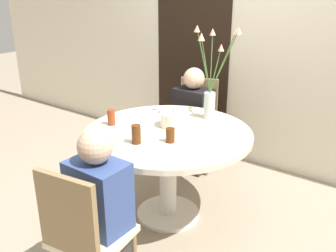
{
  "coord_description": "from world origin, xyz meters",
  "views": [
    {
      "loc": [
        1.54,
        -2.11,
        1.79
      ],
      "look_at": [
        0.0,
        0.0,
        0.78
      ],
      "focal_mm": 40.0,
      "sensor_mm": 36.0,
      "label": 1
    }
  ],
  "objects": [
    {
      "name": "drink_glass_2",
      "position": [
        0.14,
        -0.16,
        0.79
      ],
      "size": [
        0.06,
        0.06,
        0.1
      ],
      "color": "#51280F",
      "rests_on": "dining_table"
    },
    {
      "name": "person_boy",
      "position": [
        0.12,
        -0.84,
        0.49
      ],
      "size": [
        0.34,
        0.24,
        1.05
      ],
      "color": "#383333",
      "rests_on": "ground_plane"
    },
    {
      "name": "doorway_panel",
      "position": [
        -0.64,
        1.32,
        1.02
      ],
      "size": [
        0.9,
        0.01,
        2.05
      ],
      "color": "black",
      "rests_on": "ground_plane"
    },
    {
      "name": "flower_vase",
      "position": [
        0.12,
        0.43,
        1.04
      ],
      "size": [
        0.31,
        0.3,
        0.75
      ],
      "color": "#B2C6C1",
      "rests_on": "dining_table"
    },
    {
      "name": "ground_plane",
      "position": [
        0.0,
        0.0,
        0.0
      ],
      "size": [
        16.0,
        16.0,
        0.0
      ],
      "primitive_type": "plane",
      "color": "gray"
    },
    {
      "name": "wall_back",
      "position": [
        0.0,
        1.35,
        1.3
      ],
      "size": [
        8.0,
        0.05,
        2.6
      ],
      "color": "beige",
      "rests_on": "ground_plane"
    },
    {
      "name": "person_woman",
      "position": [
        -0.28,
        0.8,
        0.49
      ],
      "size": [
        0.34,
        0.24,
        1.05
      ],
      "color": "#383333",
      "rests_on": "ground_plane"
    },
    {
      "name": "side_plate",
      "position": [
        0.35,
        0.16,
        0.75
      ],
      "size": [
        0.22,
        0.22,
        0.01
      ],
      "color": "white",
      "rests_on": "dining_table"
    },
    {
      "name": "drink_glass_0",
      "position": [
        -0.44,
        -0.15,
        0.8
      ],
      "size": [
        0.06,
        0.06,
        0.12
      ],
      "color": "maroon",
      "rests_on": "dining_table"
    },
    {
      "name": "chair_right_flank",
      "position": [
        0.14,
        -1.0,
        0.49
      ],
      "size": [
        0.45,
        0.45,
        0.89
      ],
      "rotation": [
        0.0,
        0.0,
        3.28
      ],
      "color": "beige",
      "rests_on": "ground_plane"
    },
    {
      "name": "dining_table",
      "position": [
        0.0,
        0.0,
        0.61
      ],
      "size": [
        1.27,
        1.27,
        0.74
      ],
      "color": "beige",
      "rests_on": "ground_plane"
    },
    {
      "name": "chair_left_flank",
      "position": [
        -0.33,
        0.95,
        0.49
      ],
      "size": [
        0.51,
        0.51,
        0.89
      ],
      "rotation": [
        0.0,
        0.0,
        0.34
      ],
      "color": "beige",
      "rests_on": "ground_plane"
    },
    {
      "name": "birthday_cake",
      "position": [
        -0.03,
        0.11,
        0.8
      ],
      "size": [
        0.21,
        0.21,
        0.15
      ],
      "color": "white",
      "rests_on": "dining_table"
    },
    {
      "name": "drink_glass_1",
      "position": [
        -0.04,
        -0.32,
        0.81
      ],
      "size": [
        0.07,
        0.07,
        0.13
      ],
      "color": "#51280F",
      "rests_on": "dining_table"
    }
  ]
}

